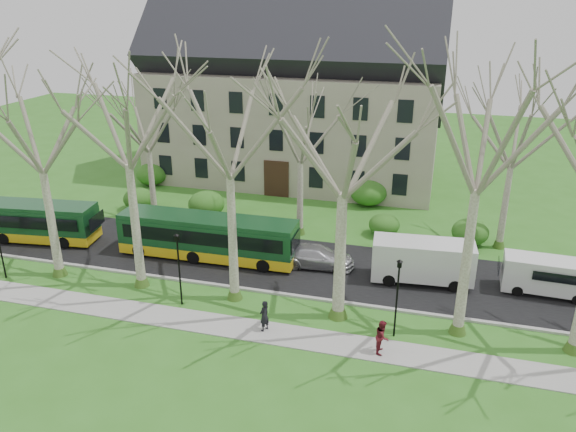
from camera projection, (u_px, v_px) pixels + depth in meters
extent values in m
plane|color=#316C1F|center=(288.00, 310.00, 31.48)|extent=(120.00, 120.00, 0.00)
cube|color=gray|center=(275.00, 334.00, 29.23)|extent=(70.00, 2.00, 0.06)
cube|color=black|center=(310.00, 267.00, 36.39)|extent=(80.00, 8.00, 0.06)
cube|color=#A5A39E|center=(294.00, 296.00, 32.80)|extent=(80.00, 0.25, 0.14)
cube|color=gray|center=(294.00, 125.00, 52.60)|extent=(26.00, 12.00, 10.00)
cylinder|color=black|center=(0.00, 249.00, 34.31)|extent=(0.10, 0.10, 4.00)
cylinder|color=black|center=(179.00, 273.00, 31.33)|extent=(0.10, 0.10, 4.00)
cube|color=black|center=(177.00, 238.00, 30.54)|extent=(0.22, 0.22, 0.30)
cylinder|color=black|center=(396.00, 302.00, 28.36)|extent=(0.10, 0.10, 4.00)
cube|color=black|center=(400.00, 264.00, 27.56)|extent=(0.22, 0.22, 0.30)
ellipsoid|color=#2D5819|center=(138.00, 197.00, 45.82)|extent=(2.60, 2.60, 2.00)
ellipsoid|color=#2D5819|center=(206.00, 204.00, 44.33)|extent=(2.60, 2.60, 2.00)
ellipsoid|color=#2D5819|center=(384.00, 222.00, 40.86)|extent=(2.60, 2.60, 2.00)
ellipsoid|color=#2D5819|center=(470.00, 231.00, 39.37)|extent=(2.60, 2.60, 2.00)
ellipsoid|color=#2D5819|center=(152.00, 174.00, 51.69)|extent=(2.60, 2.60, 2.00)
ellipsoid|color=#2D5819|center=(368.00, 193.00, 46.73)|extent=(2.60, 2.60, 2.00)
imported|color=#BCBBC0|center=(317.00, 256.00, 36.14)|extent=(4.93, 2.32, 1.39)
imported|color=black|center=(264.00, 316.00, 29.17)|extent=(0.64, 0.75, 1.74)
imported|color=maroon|center=(382.00, 336.00, 27.40)|extent=(0.67, 0.86, 1.75)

